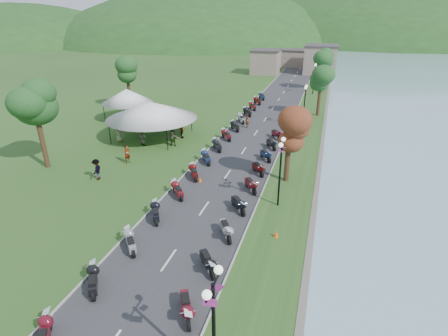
% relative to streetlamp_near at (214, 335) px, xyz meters
% --- Properties ---
extents(road, '(7.00, 120.00, 0.02)m').
position_rel_streetlamp_near_xyz_m(road, '(-4.73, 36.06, -2.49)').
color(road, '#353538').
rests_on(road, ground).
extents(hills_backdrop, '(360.00, 120.00, 76.00)m').
position_rel_streetlamp_near_xyz_m(hills_backdrop, '(-4.73, 196.06, -2.50)').
color(hills_backdrop, '#285621').
rests_on(hills_backdrop, ground).
extents(far_building, '(18.00, 16.00, 5.00)m').
position_rel_streetlamp_near_xyz_m(far_building, '(-6.73, 81.06, 0.00)').
color(far_building, gray).
rests_on(far_building, ground).
extents(moto_row_left, '(2.60, 53.68, 1.10)m').
position_rel_streetlamp_near_xyz_m(moto_row_left, '(-7.33, 21.69, -1.95)').
color(moto_row_left, '#331411').
rests_on(moto_row_left, ground).
extents(moto_row_right, '(2.60, 31.88, 1.10)m').
position_rel_streetlamp_near_xyz_m(moto_row_right, '(-2.23, 14.12, -1.95)').
color(moto_row_right, '#331411').
rests_on(moto_row_right, ground).
extents(streetlamp_near, '(1.40, 1.40, 5.00)m').
position_rel_streetlamp_near_xyz_m(streetlamp_near, '(0.00, 0.00, 0.00)').
color(streetlamp_near, black).
rests_on(streetlamp_near, ground).
extents(vendor_tent_main, '(6.68, 6.68, 4.00)m').
position_rel_streetlamp_near_xyz_m(vendor_tent_main, '(-15.58, 25.40, -0.50)').
color(vendor_tent_main, white).
rests_on(vendor_tent_main, ground).
extents(vendor_tent_side, '(4.40, 4.40, 4.00)m').
position_rel_streetlamp_near_xyz_m(vendor_tent_side, '(-21.96, 31.01, -0.50)').
color(vendor_tent_side, white).
rests_on(vendor_tent_side, ground).
extents(tree_park_left, '(3.51, 3.51, 9.74)m').
position_rel_streetlamp_near_xyz_m(tree_park_left, '(-20.95, 15.02, 2.37)').
color(tree_park_left, '#285E26').
rests_on(tree_park_left, ground).
extents(tree_lakeside, '(2.44, 2.44, 6.78)m').
position_rel_streetlamp_near_xyz_m(tree_lakeside, '(0.30, 18.40, 0.89)').
color(tree_lakeside, '#285E26').
rests_on(tree_lakeside, ground).
extents(pedestrian_a, '(0.67, 0.77, 1.78)m').
position_rel_streetlamp_near_xyz_m(pedestrian_a, '(-14.41, 17.96, -2.50)').
color(pedestrian_a, slate).
rests_on(pedestrian_a, ground).
extents(pedestrian_b, '(0.91, 0.72, 1.65)m').
position_rel_streetlamp_near_xyz_m(pedestrian_b, '(-15.37, 22.69, -2.50)').
color(pedestrian_b, slate).
rests_on(pedestrian_b, ground).
extents(pedestrian_c, '(0.71, 1.24, 1.80)m').
position_rel_streetlamp_near_xyz_m(pedestrian_c, '(-14.97, 14.08, -2.50)').
color(pedestrian_c, slate).
rests_on(pedestrian_c, ground).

